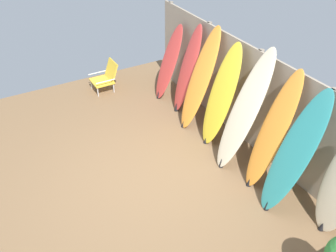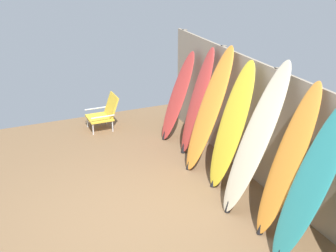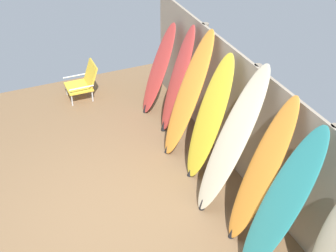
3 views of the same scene
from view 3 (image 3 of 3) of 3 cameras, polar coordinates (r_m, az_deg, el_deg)
ground at (r=6.30m, az=-7.00°, el=-10.80°), size 7.68×7.68×0.00m
fence_back at (r=6.37m, az=9.84°, el=0.09°), size 6.08×0.11×1.80m
surfboard_red_0 at (r=7.90m, az=-1.18°, el=6.82°), size 0.51×0.62×1.58m
surfboard_red_1 at (r=7.35m, az=1.14°, el=5.52°), size 0.52×0.61×1.79m
surfboard_orange_2 at (r=6.84m, az=2.46°, el=3.77°), size 0.55×0.83×1.93m
surfboard_yellow_3 at (r=6.39m, az=5.03°, el=0.89°), size 0.56×0.64×1.87m
surfboard_cream_4 at (r=5.84m, az=7.66°, el=-2.01°), size 0.56×0.87×2.03m
surfboard_orange_5 at (r=5.53m, az=11.27°, el=-5.58°), size 0.45×0.74×1.92m
surfboard_teal_6 at (r=5.20m, az=13.57°, el=-9.36°), size 0.60×0.82×1.89m
beach_chair at (r=8.62m, az=-10.20°, el=5.40°), size 0.50×0.55×0.65m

